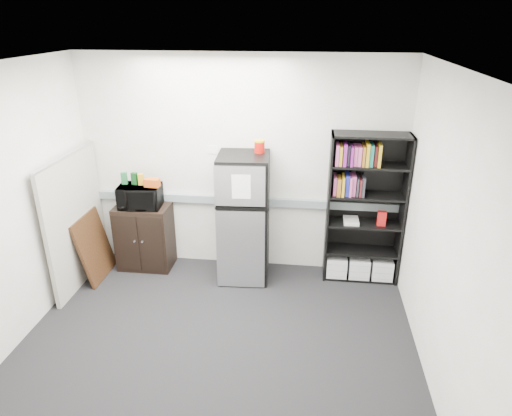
% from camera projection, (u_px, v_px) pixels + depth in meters
% --- Properties ---
extents(floor, '(4.00, 4.00, 0.00)m').
position_uv_depth(floor, '(216.00, 348.00, 4.57)').
color(floor, black).
rests_on(floor, ground).
extents(wall_back, '(4.00, 0.02, 2.70)m').
position_uv_depth(wall_back, '(241.00, 166.00, 5.64)').
color(wall_back, silver).
rests_on(wall_back, floor).
extents(wall_right, '(0.02, 3.50, 2.70)m').
position_uv_depth(wall_right, '(445.00, 239.00, 3.82)').
color(wall_right, silver).
rests_on(wall_right, floor).
extents(wall_left, '(0.02, 3.50, 2.70)m').
position_uv_depth(wall_left, '(1.00, 215.00, 4.26)').
color(wall_left, silver).
rests_on(wall_left, floor).
extents(ceiling, '(4.00, 3.50, 0.02)m').
position_uv_depth(ceiling, '(204.00, 68.00, 3.51)').
color(ceiling, white).
rests_on(ceiling, wall_back).
extents(electrical_raceway, '(3.92, 0.05, 0.10)m').
position_uv_depth(electrical_raceway, '(241.00, 201.00, 5.79)').
color(electrical_raceway, gray).
rests_on(electrical_raceway, wall_back).
extents(wall_note, '(0.14, 0.00, 0.10)m').
position_uv_depth(wall_note, '(212.00, 150.00, 5.59)').
color(wall_note, white).
rests_on(wall_note, wall_back).
extents(bookshelf, '(0.90, 0.34, 1.85)m').
position_uv_depth(bookshelf, '(365.00, 210.00, 5.47)').
color(bookshelf, black).
rests_on(bookshelf, floor).
extents(cubicle_partition, '(0.06, 1.30, 1.62)m').
position_uv_depth(cubicle_partition, '(76.00, 220.00, 5.45)').
color(cubicle_partition, '#A39E90').
rests_on(cubicle_partition, floor).
extents(cabinet, '(0.68, 0.46, 0.85)m').
position_uv_depth(cabinet, '(145.00, 237.00, 5.91)').
color(cabinet, black).
rests_on(cabinet, floor).
extents(microwave, '(0.54, 0.39, 0.28)m').
position_uv_depth(microwave, '(140.00, 196.00, 5.67)').
color(microwave, black).
rests_on(microwave, cabinet).
extents(snack_box_a, '(0.08, 0.06, 0.15)m').
position_uv_depth(snack_box_a, '(124.00, 178.00, 5.64)').
color(snack_box_a, '#195A2E').
rests_on(snack_box_a, microwave).
extents(snack_box_b, '(0.08, 0.06, 0.15)m').
position_uv_depth(snack_box_b, '(135.00, 179.00, 5.63)').
color(snack_box_b, '#0C3513').
rests_on(snack_box_b, microwave).
extents(snack_box_c, '(0.08, 0.07, 0.14)m').
position_uv_depth(snack_box_c, '(141.00, 179.00, 5.62)').
color(snack_box_c, orange).
rests_on(snack_box_c, microwave).
extents(snack_bag, '(0.19, 0.11, 0.10)m').
position_uv_depth(snack_bag, '(152.00, 183.00, 5.56)').
color(snack_bag, '#C74E13').
rests_on(snack_bag, microwave).
extents(refrigerator, '(0.63, 0.66, 1.59)m').
position_uv_depth(refrigerator, '(244.00, 218.00, 5.54)').
color(refrigerator, black).
rests_on(refrigerator, floor).
extents(coffee_can, '(0.12, 0.12, 0.17)m').
position_uv_depth(coffee_can, '(260.00, 146.00, 5.30)').
color(coffee_can, '#B20F08').
rests_on(coffee_can, refrigerator).
extents(framed_poster, '(0.22, 0.65, 0.82)m').
position_uv_depth(framed_poster, '(94.00, 246.00, 5.67)').
color(framed_poster, black).
rests_on(framed_poster, floor).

